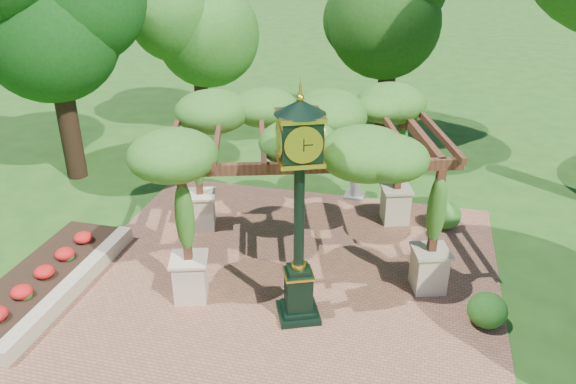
# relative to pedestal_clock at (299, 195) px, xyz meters

# --- Properties ---
(ground) EXTENTS (120.00, 120.00, 0.00)m
(ground) POSITION_rel_pedestal_clock_xyz_m (-0.62, -0.91, -2.95)
(ground) COLOR #1E4714
(ground) RESTS_ON ground
(brick_plaza) EXTENTS (10.00, 12.00, 0.04)m
(brick_plaza) POSITION_rel_pedestal_clock_xyz_m (-0.62, 0.09, -2.93)
(brick_plaza) COLOR brown
(brick_plaza) RESTS_ON ground
(border_wall) EXTENTS (0.35, 5.00, 0.40)m
(border_wall) POSITION_rel_pedestal_clock_xyz_m (-5.22, -0.41, -2.75)
(border_wall) COLOR #C6B793
(border_wall) RESTS_ON ground
(flower_bed) EXTENTS (1.50, 5.00, 0.36)m
(flower_bed) POSITION_rel_pedestal_clock_xyz_m (-6.12, -0.41, -2.77)
(flower_bed) COLOR red
(flower_bed) RESTS_ON ground
(pedestal_clock) EXTENTS (1.27, 1.27, 4.94)m
(pedestal_clock) POSITION_rel_pedestal_clock_xyz_m (0.00, 0.00, 0.00)
(pedestal_clock) COLOR black
(pedestal_clock) RESTS_ON brick_plaza
(pergola) EXTENTS (7.21, 5.64, 3.98)m
(pergola) POSITION_rel_pedestal_clock_xyz_m (-0.40, 2.46, 0.31)
(pergola) COLOR beige
(pergola) RESTS_ON brick_plaza
(sundial) EXTENTS (0.62, 0.62, 1.09)m
(sundial) POSITION_rel_pedestal_clock_xyz_m (0.40, 6.12, -2.47)
(sundial) COLOR gray
(sundial) RESTS_ON ground
(shrub_mid) EXTENTS (0.94, 0.94, 0.75)m
(shrub_mid) POSITION_rel_pedestal_clock_xyz_m (3.92, 0.64, -2.54)
(shrub_mid) COLOR #215417
(shrub_mid) RESTS_ON brick_plaza
(shrub_back) EXTENTS (1.06, 1.06, 0.78)m
(shrub_back) POSITION_rel_pedestal_clock_xyz_m (3.09, 4.77, -2.52)
(shrub_back) COLOR #28631C
(shrub_back) RESTS_ON brick_plaza
(tree_west_far) EXTENTS (3.70, 3.70, 6.24)m
(tree_west_far) POSITION_rel_pedestal_clock_xyz_m (-6.71, 11.42, 1.33)
(tree_west_far) COLOR #322013
(tree_west_far) RESTS_ON ground
(tree_north) EXTENTS (3.84, 3.84, 7.35)m
(tree_north) POSITION_rel_pedestal_clock_xyz_m (0.71, 12.29, 2.08)
(tree_north) COLOR #331D14
(tree_north) RESTS_ON ground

